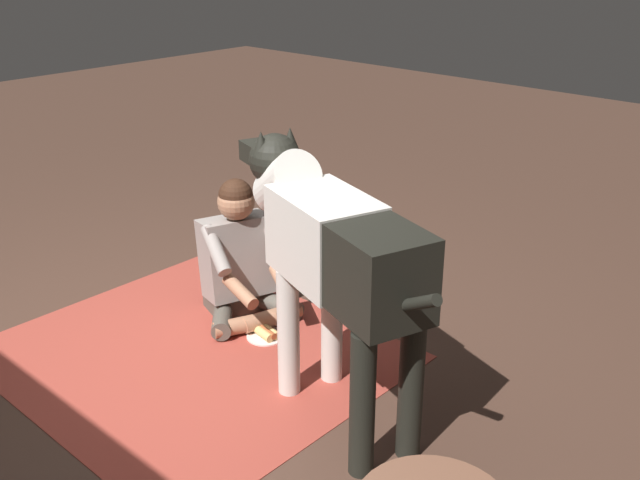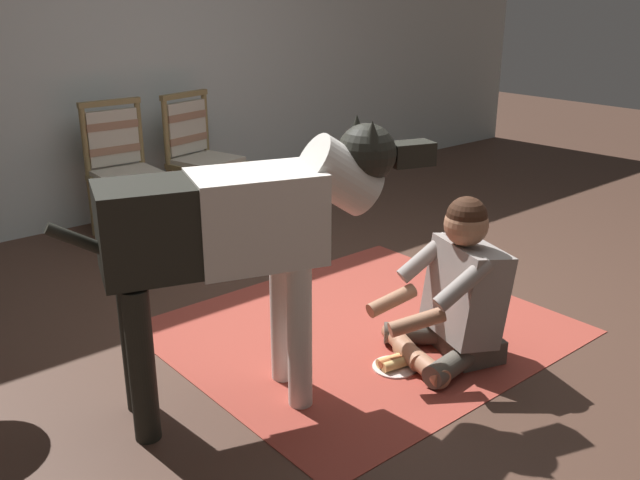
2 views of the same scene
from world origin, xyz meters
name	(u,v)px [view 2 (image 2 of 2)]	position (x,y,z in m)	size (l,w,h in m)	color
ground_plane	(368,310)	(0.00, 0.00, 0.00)	(15.90, 15.90, 0.00)	#483025
back_wall	(140,47)	(0.00, 2.57, 1.30)	(9.19, 0.10, 2.60)	#AFBBB8
area_rug	(363,329)	(-0.19, -0.16, 0.00)	(1.96, 1.73, 0.01)	#9C3B2F
dining_chair_left_of_pair	(122,163)	(-0.45, 2.10, 0.54)	(0.47, 0.48, 0.98)	olive
dining_chair_right_of_pair	(199,151)	(0.18, 2.10, 0.54)	(0.56, 0.56, 0.98)	olive
person_sitting_on_floor	(457,294)	(-0.05, -0.65, 0.34)	(0.69, 0.60, 0.82)	#524D43
large_dog	(244,229)	(-1.04, -0.32, 0.81)	(1.56, 0.66, 1.23)	silver
hot_dog_on_plate	(395,364)	(-0.35, -0.55, 0.03)	(0.22, 0.22, 0.06)	silver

